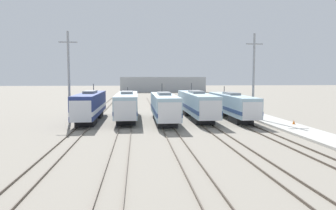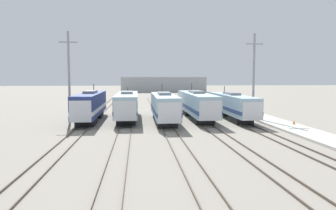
{
  "view_description": "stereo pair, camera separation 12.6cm",
  "coord_description": "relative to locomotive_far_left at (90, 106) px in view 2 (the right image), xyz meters",
  "views": [
    {
      "loc": [
        -3.76,
        -38.26,
        6.29
      ],
      "look_at": [
        0.31,
        4.23,
        2.61
      ],
      "focal_mm": 35.0,
      "sensor_mm": 36.0,
      "label": 1
    },
    {
      "loc": [
        -3.64,
        -38.27,
        6.29
      ],
      "look_at": [
        0.31,
        4.23,
        2.61
      ],
      "focal_mm": 35.0,
      "sensor_mm": 36.0,
      "label": 2
    }
  ],
  "objects": [
    {
      "name": "platform",
      "position": [
        25.38,
        -8.66,
        -2.09
      ],
      "size": [
        4.0,
        120.0,
        0.27
      ],
      "color": "#B7B5AD",
      "rests_on": "ground_plane"
    },
    {
      "name": "rail_pair_center_right",
      "position": [
        15.55,
        -8.66,
        -2.15
      ],
      "size": [
        1.51,
        120.0,
        0.15
      ],
      "color": "#4C4238",
      "rests_on": "ground_plane"
    },
    {
      "name": "locomotive_far_left",
      "position": [
        0.0,
        0.0,
        0.0
      ],
      "size": [
        2.82,
        17.09,
        5.21
      ],
      "color": "black",
      "rests_on": "ground_plane"
    },
    {
      "name": "locomotive_center_left",
      "position": [
        5.18,
        0.85,
        -0.06
      ],
      "size": [
        3.04,
        17.4,
        4.66
      ],
      "color": "#232326",
      "rests_on": "ground_plane"
    },
    {
      "name": "ground_plane",
      "position": [
        10.37,
        -8.66,
        -2.22
      ],
      "size": [
        400.0,
        400.0,
        0.0
      ],
      "primitive_type": "plane",
      "color": "gray"
    },
    {
      "name": "catenary_tower_right",
      "position": [
        23.57,
        -0.55,
        4.26
      ],
      "size": [
        2.49,
        0.32,
        12.53
      ],
      "color": "gray",
      "rests_on": "ground_plane"
    },
    {
      "name": "depot_building",
      "position": [
        17.46,
        90.9,
        0.89
      ],
      "size": [
        34.93,
        10.93,
        6.24
      ],
      "color": "#9EA3A8",
      "rests_on": "ground_plane"
    },
    {
      "name": "locomotive_far_right",
      "position": [
        20.73,
        0.43,
        -0.16
      ],
      "size": [
        2.79,
        18.41,
        4.77
      ],
      "color": "#232326",
      "rests_on": "ground_plane"
    },
    {
      "name": "rail_pair_center",
      "position": [
        10.37,
        -8.66,
        -2.15
      ],
      "size": [
        1.51,
        120.0,
        0.15
      ],
      "color": "#4C4238",
      "rests_on": "ground_plane"
    },
    {
      "name": "rail_pair_far_left",
      "position": [
        -0.0,
        -8.66,
        -2.15
      ],
      "size": [
        1.5,
        120.0,
        0.15
      ],
      "color": "#4C4238",
      "rests_on": "ground_plane"
    },
    {
      "name": "locomotive_center",
      "position": [
        10.37,
        -2.37,
        -0.07
      ],
      "size": [
        2.99,
        16.26,
        5.31
      ],
      "color": "#232326",
      "rests_on": "ground_plane"
    },
    {
      "name": "rail_pair_far_right",
      "position": [
        20.73,
        -8.66,
        -2.15
      ],
      "size": [
        1.5,
        120.0,
        0.15
      ],
      "color": "#4C4238",
      "rests_on": "ground_plane"
    },
    {
      "name": "rail_pair_center_left",
      "position": [
        5.18,
        -8.66,
        -2.15
      ],
      "size": [
        1.51,
        120.0,
        0.15
      ],
      "color": "#4C4238",
      "rests_on": "ground_plane"
    },
    {
      "name": "locomotive_center_right",
      "position": [
        15.55,
        1.3,
        -0.05
      ],
      "size": [
        3.06,
        19.63,
        5.29
      ],
      "color": "#232326",
      "rests_on": "ground_plane"
    },
    {
      "name": "traffic_cone",
      "position": [
        26.58,
        -7.21,
        -1.7
      ],
      "size": [
        0.36,
        0.36,
        0.5
      ],
      "color": "orange",
      "rests_on": "platform"
    },
    {
      "name": "catenary_tower_left",
      "position": [
        -2.7,
        -0.55,
        4.26
      ],
      "size": [
        2.49,
        0.32,
        12.53
      ],
      "color": "gray",
      "rests_on": "ground_plane"
    }
  ]
}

